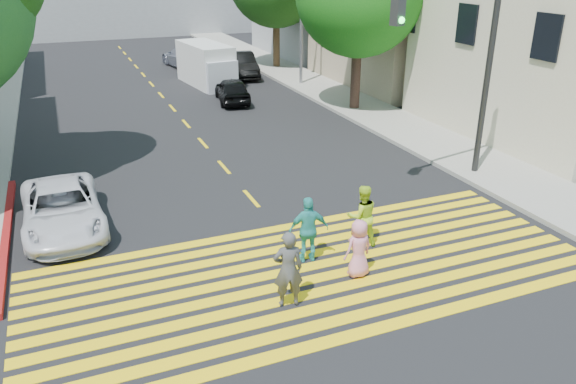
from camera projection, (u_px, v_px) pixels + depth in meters
ground at (340, 300)px, 12.29m from camera, size 120.00×120.00×0.00m
sidewalk_right at (354, 104)px, 28.00m from camera, size 3.00×60.00×0.15m
curb_red at (6, 235)px, 14.95m from camera, size 0.20×8.00×0.16m
crosswalk at (315, 272)px, 13.37m from camera, size 13.40×5.30×0.01m
lane_line at (156, 89)px, 31.44m from camera, size 0.12×34.40×0.01m
pedestrian_man at (288, 269)px, 11.80m from camera, size 0.71×0.53×1.75m
pedestrian_woman at (362, 216)px, 14.31m from camera, size 0.90×0.75×1.66m
pedestrian_child at (359, 248)px, 12.97m from camera, size 0.75×0.54×1.43m
pedestrian_extra at (309, 230)px, 13.57m from camera, size 1.04×0.58×1.69m
white_sedan at (62, 209)px, 15.22m from camera, size 2.16×4.48×1.23m
dark_car_near at (232, 90)px, 28.47m from camera, size 2.03×3.89×1.26m
silver_car at (186, 57)px, 37.29m from camera, size 2.68×5.11×1.41m
dark_car_parked at (241, 65)px, 34.38m from camera, size 2.15×4.62×1.46m
white_van at (207, 66)px, 32.05m from camera, size 2.42×5.11×2.32m
traffic_signal at (466, 49)px, 16.96m from camera, size 4.49×1.29×6.69m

